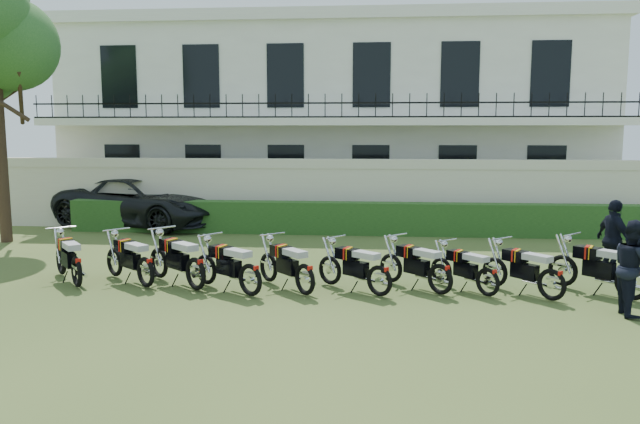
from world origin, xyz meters
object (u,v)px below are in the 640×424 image
Objects in this scene: motorcycle_1 at (145,265)px; motorcycle_8 at (552,277)px; motorcycle_5 at (380,273)px; motorcycle_7 at (488,275)px; motorcycle_9 at (632,275)px; suv at (142,202)px; motorcycle_3 at (250,272)px; motorcycle_2 at (195,266)px; officer_5 at (613,240)px; motorcycle_4 at (305,272)px; motorcycle_0 at (76,264)px; motorcycle_6 at (440,272)px; officer_1 at (634,268)px.

motorcycle_1 reaches higher than motorcycle_8.
motorcycle_7 is (2.10, 0.19, -0.04)m from motorcycle_5.
motorcycle_5 is at bearing 137.26° from motorcycle_9.
suv is at bearing 103.06° from motorcycle_9.
motorcycle_1 is at bearing -140.44° from suv.
motorcycle_9 reaches higher than motorcycle_1.
motorcycle_3 is at bearing 143.78° from motorcycle_7.
motorcycle_7 is (5.80, 0.05, -0.08)m from motorcycle_2.
officer_5 is (12.98, -6.30, 0.05)m from suv.
motorcycle_7 is at bearing -110.66° from suv.
motorcycle_2 is at bearing 133.70° from motorcycle_4.
motorcycle_1 is at bearing -35.31° from motorcycle_0.
motorcycle_1 reaches higher than motorcycle_5.
motorcycle_4 is (3.33, -0.31, -0.01)m from motorcycle_1.
motorcycle_6 reaches higher than motorcycle_7.
motorcycle_9 is (1.52, 0.14, 0.03)m from motorcycle_8.
officer_1 reaches higher than motorcycle_1.
suv reaches higher than motorcycle_5.
officer_5 is (0.63, 2.71, 0.03)m from officer_1.
motorcycle_5 is 1.08× the size of motorcycle_6.
motorcycle_6 is 3.58m from motorcycle_9.
motorcycle_4 is 6.84m from officer_5.
motorcycle_1 reaches higher than motorcycle_4.
motorcycle_6 reaches higher than motorcycle_5.
motorcycle_3 is 3.73m from motorcycle_6.
motorcycle_5 is at bearing -39.87° from motorcycle_4.
officer_5 reaches higher than suv.
motorcycle_6 is (2.65, 0.28, -0.01)m from motorcycle_4.
motorcycle_1 is 1.05× the size of motorcycle_8.
motorcycle_8 is 1.52m from motorcycle_9.
motorcycle_8 is (3.26, -0.02, 0.00)m from motorcycle_5.
motorcycle_5 is at bearing 138.14° from motorcycle_8.
motorcycle_4 is at bearing 138.80° from motorcycle_8.
motorcycle_7 is at bearing 104.74° from officer_5.
motorcycle_3 is 0.96× the size of officer_5.
motorcycle_6 is 4.27m from officer_5.
suv is at bearing 101.85° from motorcycle_8.
motorcycle_3 is at bearing 147.26° from motorcycle_4.
motorcycle_9 is at bearing 154.53° from officer_5.
motorcycle_2 is 1.00× the size of motorcycle_3.
suv is 3.48× the size of officer_1.
motorcycle_3 is 1.16× the size of motorcycle_6.
officer_1 is (3.25, -0.98, 0.36)m from motorcycle_6.
motorcycle_0 is 1.05× the size of motorcycle_4.
motorcycle_6 is 2.08m from motorcycle_8.
motorcycle_1 is at bearing 123.88° from motorcycle_2.
motorcycle_9 is at bearing -39.98° from motorcycle_0.
motorcycle_0 is 4.75m from motorcycle_4.
officer_1 is (2.34, -0.93, 0.40)m from motorcycle_7.
motorcycle_9 is (4.77, 0.12, 0.04)m from motorcycle_5.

